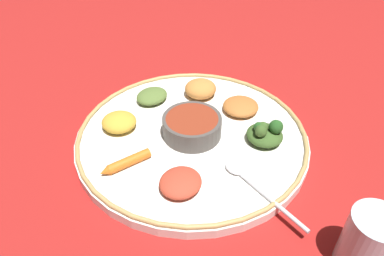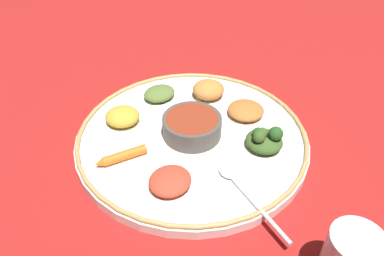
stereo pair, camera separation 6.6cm
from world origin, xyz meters
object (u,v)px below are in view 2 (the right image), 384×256
(spoon, at_px, (242,188))
(carrot_near_spoon, at_px, (121,156))
(center_bowl, at_px, (192,126))
(greens_pile, at_px, (265,139))

(spoon, xyz_separation_m, carrot_near_spoon, (-0.11, -0.18, 0.00))
(center_bowl, bearing_deg, carrot_near_spoon, -73.51)
(center_bowl, distance_m, carrot_near_spoon, 0.14)
(spoon, height_order, carrot_near_spoon, carrot_near_spoon)
(center_bowl, height_order, greens_pile, greens_pile)
(center_bowl, distance_m, greens_pile, 0.13)
(spoon, bearing_deg, carrot_near_spoon, -122.04)
(carrot_near_spoon, bearing_deg, center_bowl, 106.49)
(center_bowl, xyz_separation_m, carrot_near_spoon, (0.04, -0.13, -0.01))
(center_bowl, height_order, carrot_near_spoon, center_bowl)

